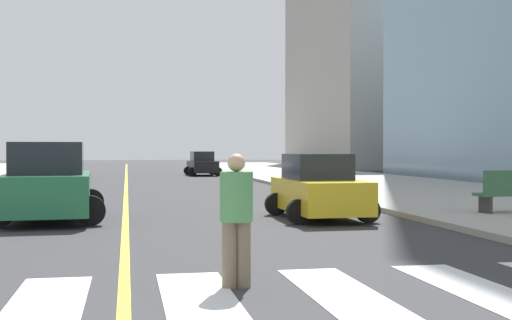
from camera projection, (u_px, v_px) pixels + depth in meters
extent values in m
cube|color=#9E9B93|center=(452.00, 195.00, 25.76)|extent=(10.00, 120.00, 0.15)
cube|color=silver|center=(42.00, 311.00, 7.59)|extent=(0.90, 4.00, 0.01)
cube|color=silver|center=(202.00, 304.00, 7.93)|extent=(0.90, 4.00, 0.01)
cube|color=silver|center=(349.00, 298.00, 8.27)|extent=(0.90, 4.00, 0.01)
cube|color=silver|center=(485.00, 292.00, 8.61)|extent=(0.90, 4.00, 0.01)
cube|color=yellow|center=(126.00, 178.00, 43.12)|extent=(0.16, 80.00, 0.01)
cube|color=#9E9B93|center=(396.00, 70.00, 70.82)|extent=(18.00, 24.00, 20.24)
cube|color=#2D479E|center=(43.00, 167.00, 42.68)|extent=(1.95, 4.30, 0.92)
cube|color=#1E2328|center=(43.00, 154.00, 42.41)|extent=(1.64, 2.15, 0.78)
cylinder|color=black|center=(62.00, 172.00, 44.18)|extent=(0.70, 0.23, 0.70)
cylinder|color=black|center=(30.00, 172.00, 43.80)|extent=(0.70, 0.23, 0.70)
cylinder|color=black|center=(57.00, 173.00, 41.56)|extent=(0.70, 0.23, 0.70)
cylinder|color=black|center=(24.00, 173.00, 41.19)|extent=(0.70, 0.23, 0.70)
cube|color=gold|center=(319.00, 195.00, 17.66)|extent=(1.79, 3.83, 0.81)
cube|color=#1E2328|center=(317.00, 167.00, 17.87)|extent=(1.48, 1.92, 0.69)
cylinder|color=black|center=(299.00, 212.00, 16.34)|extent=(0.62, 0.21, 0.61)
cylinder|color=black|center=(368.00, 211.00, 16.69)|extent=(0.62, 0.21, 0.61)
cylinder|color=black|center=(276.00, 204.00, 18.64)|extent=(0.62, 0.21, 0.61)
cylinder|color=black|center=(337.00, 203.00, 19.00)|extent=(0.62, 0.21, 0.61)
cube|color=#236B42|center=(49.00, 192.00, 17.17)|extent=(2.22, 4.54, 0.95)
cube|color=#1E2328|center=(48.00, 158.00, 16.89)|extent=(1.80, 2.30, 0.81)
cylinder|color=black|center=(91.00, 202.00, 18.75)|extent=(0.73, 0.27, 0.72)
cylinder|color=black|center=(12.00, 203.00, 18.28)|extent=(0.73, 0.27, 0.72)
cylinder|color=black|center=(90.00, 211.00, 16.07)|extent=(0.73, 0.27, 0.72)
cube|color=black|center=(203.00, 167.00, 46.61)|extent=(1.84, 3.78, 0.79)
cube|color=#1E2328|center=(202.00, 156.00, 46.81)|extent=(1.49, 1.91, 0.67)
cylinder|color=black|center=(193.00, 172.00, 45.30)|extent=(0.61, 0.22, 0.60)
cylinder|color=black|center=(218.00, 172.00, 45.69)|extent=(0.61, 0.22, 0.60)
cylinder|color=black|center=(188.00, 171.00, 47.53)|extent=(0.61, 0.22, 0.60)
cylinder|color=black|center=(212.00, 171.00, 47.93)|extent=(0.61, 0.22, 0.60)
cube|color=#33603D|center=(508.00, 194.00, 17.92)|extent=(1.85, 0.73, 0.08)
cube|color=#2D2D33|center=(485.00, 205.00, 17.73)|extent=(0.15, 0.48, 0.44)
cylinder|color=brown|center=(243.00, 254.00, 8.93)|extent=(0.20, 0.20, 0.87)
cylinder|color=brown|center=(230.00, 255.00, 8.90)|extent=(0.20, 0.20, 0.87)
cylinder|color=#47844C|center=(236.00, 197.00, 8.90)|extent=(0.44, 0.44, 0.65)
sphere|color=tan|center=(236.00, 163.00, 8.89)|extent=(0.24, 0.24, 0.24)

